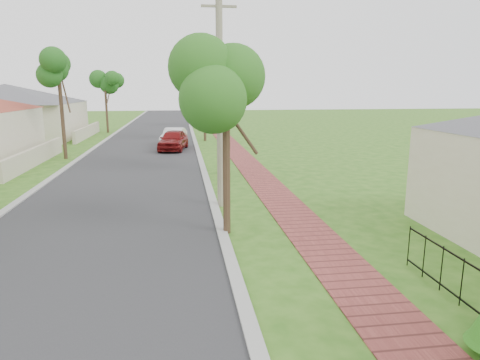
{
  "coord_description": "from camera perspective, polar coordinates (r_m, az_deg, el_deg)",
  "views": [
    {
      "loc": [
        -0.49,
        -5.1,
        4.23
      ],
      "look_at": [
        1.26,
        7.47,
        1.5
      ],
      "focal_mm": 32.0,
      "sensor_mm": 36.0,
      "label": 1
    }
  ],
  "objects": [
    {
      "name": "road",
      "position": [
        25.58,
        -13.46,
        2.28
      ],
      "size": [
        7.0,
        120.0,
        0.02
      ],
      "primitive_type": "cube",
      "color": "#28282B",
      "rests_on": "ground"
    },
    {
      "name": "kerb_right",
      "position": [
        25.48,
        -5.26,
        2.53
      ],
      "size": [
        0.3,
        120.0,
        0.1
      ],
      "primitive_type": "cube",
      "color": "#9E9E99",
      "rests_on": "ground"
    },
    {
      "name": "kerb_left",
      "position": [
        26.19,
        -21.43,
        2.0
      ],
      "size": [
        0.3,
        120.0,
        0.1
      ],
      "primitive_type": "cube",
      "color": "#9E9E99",
      "rests_on": "ground"
    },
    {
      "name": "sidewalk",
      "position": [
        25.73,
        0.54,
        2.68
      ],
      "size": [
        1.5,
        120.0,
        0.03
      ],
      "primitive_type": "cube",
      "color": "#96423C",
      "rests_on": "ground"
    },
    {
      "name": "street_trees",
      "position": [
        32.04,
        -12.49,
        12.41
      ],
      "size": [
        10.7,
        37.65,
        5.89
      ],
      "color": "#382619",
      "rests_on": "ground"
    },
    {
      "name": "far_house_grey",
      "position": [
        41.74,
        -28.53,
        8.09
      ],
      "size": [
        15.56,
        15.56,
        4.6
      ],
      "color": "beige",
      "rests_on": "ground"
    },
    {
      "name": "parked_car_red",
      "position": [
        30.17,
        -8.88,
        5.28
      ],
      "size": [
        2.36,
        4.34,
        1.4
      ],
      "primitive_type": "imported",
      "rotation": [
        0.0,
        0.0,
        -0.18
      ],
      "color": "maroon",
      "rests_on": "ground"
    },
    {
      "name": "parked_car_white",
      "position": [
        32.79,
        -8.81,
        5.7
      ],
      "size": [
        2.12,
        4.06,
        1.27
      ],
      "primitive_type": "imported",
      "rotation": [
        0.0,
        0.0,
        -0.21
      ],
      "color": "silver",
      "rests_on": "ground"
    },
    {
      "name": "near_tree",
      "position": [
        12.17,
        -1.88,
        11.83
      ],
      "size": [
        2.04,
        2.04,
        5.24
      ],
      "color": "#382619",
      "rests_on": "ground"
    },
    {
      "name": "utility_pole",
      "position": [
        15.18,
        -2.71,
        10.17
      ],
      "size": [
        1.2,
        0.24,
        7.31
      ],
      "color": "gray",
      "rests_on": "ground"
    }
  ]
}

